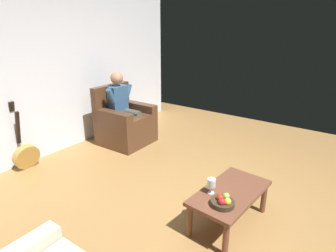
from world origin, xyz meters
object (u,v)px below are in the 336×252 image
object	(u,v)px
coffee_table	(230,196)
fruit_bowl	(223,202)
guitar	(26,154)
armchair	(125,124)
person_seated	(123,105)
wine_glass_near	(211,184)

from	to	relation	value
coffee_table	fruit_bowl	world-z (taller)	fruit_bowl
coffee_table	guitar	size ratio (longest dim) A/B	0.99
armchair	person_seated	xyz separation A→B (m)	(0.00, -0.01, 0.34)
armchair	guitar	size ratio (longest dim) A/B	1.02
person_seated	coffee_table	distance (m)	2.69
coffee_table	guitar	xyz separation A→B (m)	(0.59, -2.96, -0.11)
fruit_bowl	guitar	bearing A→B (deg)	-83.97
armchair	fruit_bowl	bearing A→B (deg)	62.16
armchair	coffee_table	distance (m)	2.66
guitar	coffee_table	bearing A→B (deg)	101.28
armchair	person_seated	bearing A→B (deg)	-90.00
guitar	armchair	bearing A→B (deg)	162.70
guitar	fruit_bowl	size ratio (longest dim) A/B	4.40
armchair	wine_glass_near	bearing A→B (deg)	62.70
person_seated	guitar	xyz separation A→B (m)	(1.58, -0.48, -0.47)
fruit_bowl	person_seated	bearing A→B (deg)	-116.64
coffee_table	guitar	distance (m)	3.02
person_seated	fruit_bowl	xyz separation A→B (m)	(1.26, 2.52, -0.26)
person_seated	guitar	size ratio (longest dim) A/B	1.26
wine_glass_near	fruit_bowl	bearing A→B (deg)	57.19
coffee_table	guitar	bearing A→B (deg)	-78.72
coffee_table	guitar	world-z (taller)	guitar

